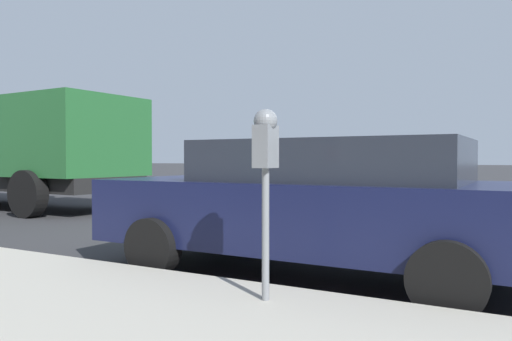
% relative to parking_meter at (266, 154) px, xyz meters
% --- Properties ---
extents(ground_plane, '(220.00, 220.00, 0.00)m').
position_rel_parking_meter_xyz_m(ground_plane, '(2.68, 0.03, -1.32)').
color(ground_plane, '#333335').
extents(parking_meter, '(0.21, 0.19, 1.52)m').
position_rel_parking_meter_xyz_m(parking_meter, '(0.00, 0.00, 0.00)').
color(parking_meter, gray).
rests_on(parking_meter, sidewalk).
extents(car_navy, '(2.13, 4.92, 1.48)m').
position_rel_parking_meter_xyz_m(car_navy, '(1.63, 0.19, -0.52)').
color(car_navy, '#14193D').
rests_on(car_navy, ground_plane).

